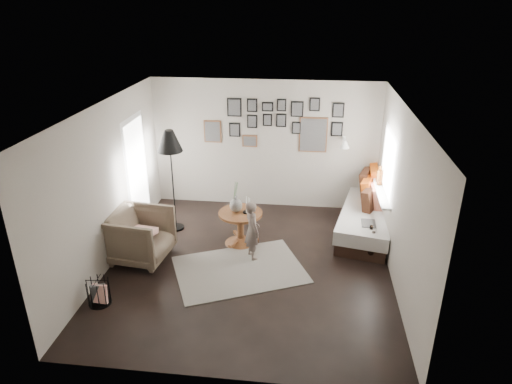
# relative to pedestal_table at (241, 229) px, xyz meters

# --- Properties ---
(ground) EXTENTS (4.80, 4.80, 0.00)m
(ground) POSITION_rel_pedestal_table_xyz_m (0.25, -0.73, -0.28)
(ground) COLOR black
(ground) RESTS_ON ground
(wall_back) EXTENTS (4.50, 0.00, 4.50)m
(wall_back) POSITION_rel_pedestal_table_xyz_m (0.25, 1.67, 1.02)
(wall_back) COLOR #A59D90
(wall_back) RESTS_ON ground
(wall_front) EXTENTS (4.50, 0.00, 4.50)m
(wall_front) POSITION_rel_pedestal_table_xyz_m (0.25, -3.13, 1.02)
(wall_front) COLOR #A59D90
(wall_front) RESTS_ON ground
(wall_left) EXTENTS (0.00, 4.80, 4.80)m
(wall_left) POSITION_rel_pedestal_table_xyz_m (-2.00, -0.73, 1.02)
(wall_left) COLOR #A59D90
(wall_left) RESTS_ON ground
(wall_right) EXTENTS (0.00, 4.80, 4.80)m
(wall_right) POSITION_rel_pedestal_table_xyz_m (2.50, -0.73, 1.02)
(wall_right) COLOR #A59D90
(wall_right) RESTS_ON ground
(ceiling) EXTENTS (4.80, 4.80, 0.00)m
(ceiling) POSITION_rel_pedestal_table_xyz_m (0.25, -0.73, 2.32)
(ceiling) COLOR white
(ceiling) RESTS_ON wall_back
(door_left) EXTENTS (0.00, 2.14, 2.14)m
(door_left) POSITION_rel_pedestal_table_xyz_m (-1.99, 0.47, 0.77)
(door_left) COLOR white
(door_left) RESTS_ON wall_left
(window_right) EXTENTS (0.15, 1.32, 1.30)m
(window_right) POSITION_rel_pedestal_table_xyz_m (2.42, 0.62, 0.65)
(window_right) COLOR white
(window_right) RESTS_ON wall_right
(gallery_wall) EXTENTS (2.74, 0.03, 1.08)m
(gallery_wall) POSITION_rel_pedestal_table_xyz_m (0.54, 1.66, 1.46)
(gallery_wall) COLOR brown
(gallery_wall) RESTS_ON wall_back
(wall_sconce) EXTENTS (0.18, 0.36, 0.16)m
(wall_sconce) POSITION_rel_pedestal_table_xyz_m (1.80, 1.41, 1.18)
(wall_sconce) COLOR white
(wall_sconce) RESTS_ON wall_back
(rug) EXTENTS (2.39, 2.09, 0.01)m
(rug) POSITION_rel_pedestal_table_xyz_m (0.11, -0.87, -0.27)
(rug) COLOR beige
(rug) RESTS_ON ground
(pedestal_table) EXTENTS (0.77, 0.77, 0.60)m
(pedestal_table) POSITION_rel_pedestal_table_xyz_m (0.00, 0.00, 0.00)
(pedestal_table) COLOR brown
(pedestal_table) RESTS_ON ground
(vase) EXTENTS (0.22, 0.22, 0.55)m
(vase) POSITION_rel_pedestal_table_xyz_m (-0.08, 0.02, 0.49)
(vase) COLOR black
(vase) RESTS_ON pedestal_table
(candles) EXTENTS (0.13, 0.13, 0.29)m
(candles) POSITION_rel_pedestal_table_xyz_m (0.11, 0.00, 0.46)
(candles) COLOR black
(candles) RESTS_ON pedestal_table
(daybed) EXTENTS (1.31, 2.23, 1.03)m
(daybed) POSITION_rel_pedestal_table_xyz_m (2.25, 0.73, 0.05)
(daybed) COLOR black
(daybed) RESTS_ON ground
(magazine_on_daybed) EXTENTS (0.24, 0.32, 0.02)m
(magazine_on_daybed) POSITION_rel_pedestal_table_xyz_m (2.20, 0.08, 0.20)
(magazine_on_daybed) COLOR black
(magazine_on_daybed) RESTS_ON daybed
(armchair) EXTENTS (1.04, 1.01, 0.85)m
(armchair) POSITION_rel_pedestal_table_xyz_m (-1.56, -0.71, 0.15)
(armchair) COLOR brown
(armchair) RESTS_ON ground
(armchair_cushion) EXTENTS (0.44, 0.45, 0.17)m
(armchair_cushion) POSITION_rel_pedestal_table_xyz_m (-1.53, -0.66, 0.20)
(armchair_cushion) COLOR white
(armchair_cushion) RESTS_ON armchair
(floor_lamp) EXTENTS (0.45, 0.45, 1.91)m
(floor_lamp) POSITION_rel_pedestal_table_xyz_m (-1.30, 0.40, 1.37)
(floor_lamp) COLOR black
(floor_lamp) RESTS_ON ground
(magazine_basket) EXTENTS (0.33, 0.33, 0.39)m
(magazine_basket) POSITION_rel_pedestal_table_xyz_m (-1.75, -1.95, -0.09)
(magazine_basket) COLOR black
(magazine_basket) RESTS_ON ground
(demijohn_large) EXTENTS (0.36, 0.36, 0.54)m
(demijohn_large) POSITION_rel_pedestal_table_xyz_m (2.22, -0.12, -0.07)
(demijohn_large) COLOR black
(demijohn_large) RESTS_ON ground
(demijohn_small) EXTENTS (0.32, 0.32, 0.49)m
(demijohn_small) POSITION_rel_pedestal_table_xyz_m (2.25, -0.24, -0.09)
(demijohn_small) COLOR black
(demijohn_small) RESTS_ON ground
(child) EXTENTS (0.40, 0.45, 1.03)m
(child) POSITION_rel_pedestal_table_xyz_m (0.26, -0.46, 0.24)
(child) COLOR #64564F
(child) RESTS_ON ground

